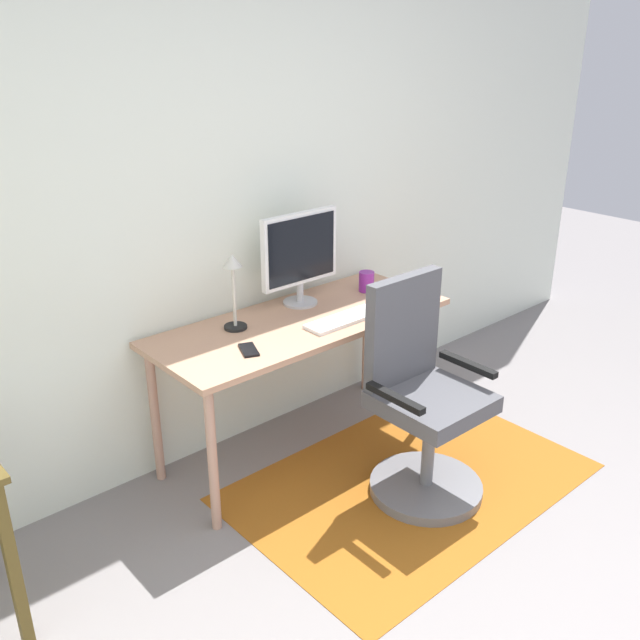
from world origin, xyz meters
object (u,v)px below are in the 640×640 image
keyboard (344,319)px  desk_lamp (233,281)px  computer_mouse (391,305)px  desk (302,333)px  coffee_cup (366,282)px  cell_phone (249,350)px  monitor (300,252)px  office_chair (422,410)px

keyboard → desk_lamp: bearing=148.6°
keyboard → computer_mouse: bearing=-5.8°
desk → computer_mouse: 0.48m
coffee_cup → keyboard: bearing=-148.9°
cell_phone → monitor: bearing=50.8°
keyboard → coffee_cup: bearing=31.1°
desk → keyboard: size_ratio=3.58×
coffee_cup → desk_lamp: 0.85m
monitor → keyboard: 0.42m
cell_phone → office_chair: (0.60, -0.51, -0.31)m
desk → monitor: 0.41m
desk_lamp → office_chair: size_ratio=0.35×
keyboard → monitor: bearing=91.9°
desk → desk_lamp: size_ratio=4.17×
computer_mouse → desk_lamp: size_ratio=0.28×
desk → desk_lamp: bearing=159.1°
cell_phone → computer_mouse: bearing=18.5°
coffee_cup → office_chair: bearing=-115.2°
monitor → keyboard: monitor is taller
computer_mouse → keyboard: bearing=174.2°
keyboard → office_chair: bearing=-84.6°
desk → office_chair: (0.19, -0.64, -0.24)m
office_chair → keyboard: bearing=96.2°
desk → cell_phone: size_ratio=11.01×
cell_phone → office_chair: size_ratio=0.13×
monitor → desk_lamp: size_ratio=1.30×
keyboard → cell_phone: (-0.56, 0.03, -0.00)m
desk → coffee_cup: coffee_cup is taller
keyboard → office_chair: size_ratio=0.41×
computer_mouse → desk_lamp: bearing=157.7°
desk → cell_phone: 0.44m
computer_mouse → monitor: bearing=131.0°
desk_lamp → cell_phone: bearing=-112.5°
keyboard → coffee_cup: 0.44m
monitor → office_chair: 1.00m
desk → keyboard: (0.14, -0.16, 0.08)m
computer_mouse → coffee_cup: bearing=72.4°
computer_mouse → coffee_cup: coffee_cup is taller
computer_mouse → coffee_cup: (0.08, 0.26, 0.04)m
office_chair → desk_lamp: bearing=124.2°
monitor → computer_mouse: (0.31, -0.35, -0.26)m
keyboard → office_chair: 0.58m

